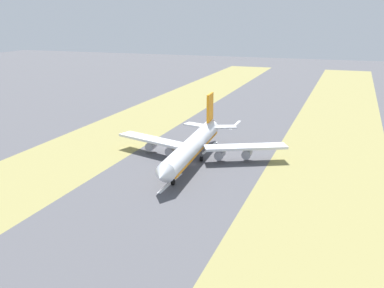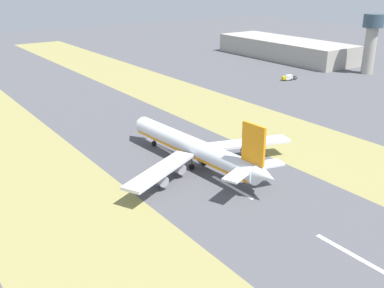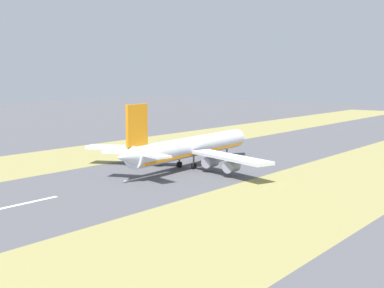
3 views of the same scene
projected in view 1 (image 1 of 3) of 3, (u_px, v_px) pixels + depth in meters
name	position (u px, v px, depth m)	size (l,w,h in m)	color
ground_plane	(192.00, 164.00, 155.61)	(800.00, 800.00, 0.00)	#4C4C51
grass_median_west	(326.00, 180.00, 141.03)	(40.00, 600.00, 0.01)	olive
grass_median_east	(80.00, 151.00, 170.19)	(40.00, 600.00, 0.01)	olive
centreline_dash_near	(235.00, 125.00, 210.62)	(1.20, 18.00, 0.01)	silver
centreline_dash_mid	(210.00, 148.00, 174.46)	(1.20, 18.00, 0.01)	silver
centreline_dash_far	(171.00, 183.00, 138.30)	(1.20, 18.00, 0.01)	silver
airplane_main_jet	(193.00, 145.00, 156.50)	(63.99, 67.22, 20.20)	silver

